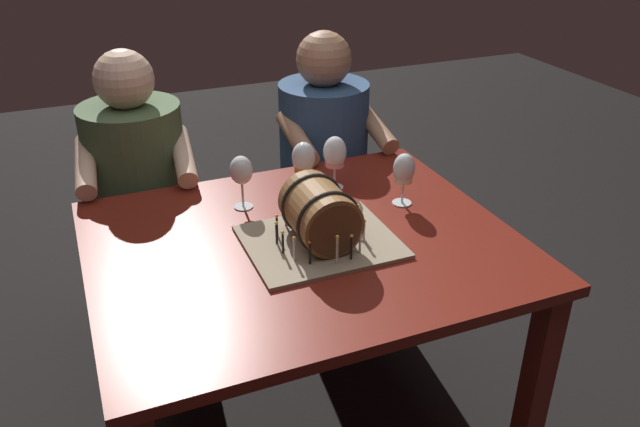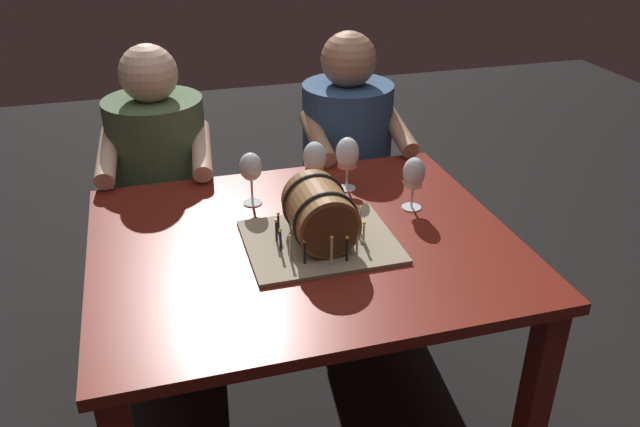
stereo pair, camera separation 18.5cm
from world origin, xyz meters
The scene contains 9 objects.
ground_plane centered at (0.00, 0.00, 0.00)m, with size 8.00×8.00×0.00m, color black.
dining_table centered at (0.00, 0.00, 0.65)m, with size 1.25×1.03×0.75m.
barrel_cake centered at (0.04, -0.04, 0.84)m, with size 0.44×0.36×0.20m.
wine_glass_empty centered at (-0.10, 0.27, 0.88)m, with size 0.07×0.07×0.18m.
wine_glass_amber centered at (0.11, 0.28, 0.88)m, with size 0.08×0.08×0.19m.
wine_glass_white centered at (0.39, 0.10, 0.87)m, with size 0.07×0.07×0.18m.
wine_glass_rose centered at (0.23, 0.29, 0.88)m, with size 0.08×0.08×0.19m.
person_seated_left centered at (-0.38, 0.74, 0.57)m, with size 0.43×0.51×1.19m.
person_seated_right centered at (0.38, 0.74, 0.56)m, with size 0.40×0.47×1.19m.
Camera 2 is at (-0.41, -1.61, 1.72)m, focal length 36.07 mm.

